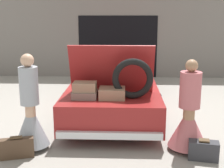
% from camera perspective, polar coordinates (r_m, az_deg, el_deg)
% --- Properties ---
extents(ground_plane, '(40.00, 40.00, 0.00)m').
position_cam_1_polar(ground_plane, '(7.83, 0.41, -4.25)').
color(ground_plane, gray).
extents(garage_wall_back, '(12.00, 0.14, 2.80)m').
position_cam_1_polar(garage_wall_back, '(11.30, 1.08, 8.31)').
color(garage_wall_back, slate).
rests_on(garage_wall_back, ground_plane).
extents(car, '(1.96, 5.02, 1.73)m').
position_cam_1_polar(car, '(7.68, 0.42, -0.23)').
color(car, maroon).
rests_on(car, ground_plane).
extents(person_left, '(0.60, 0.60, 1.67)m').
position_cam_1_polar(person_left, '(5.52, -14.64, -5.72)').
color(person_left, tan).
rests_on(person_left, ground_plane).
extents(person_right, '(0.67, 0.67, 1.58)m').
position_cam_1_polar(person_right, '(5.47, 13.83, -6.28)').
color(person_right, '#997051').
rests_on(person_right, ground_plane).
extents(suitcase_beside_left_person, '(0.56, 0.29, 0.37)m').
position_cam_1_polar(suitcase_beside_left_person, '(5.41, -17.01, -11.13)').
color(suitcase_beside_left_person, '#473323').
rests_on(suitcase_beside_left_person, ground_plane).
extents(suitcase_beside_right_person, '(0.50, 0.29, 0.34)m').
position_cam_1_polar(suitcase_beside_right_person, '(5.33, 16.37, -11.56)').
color(suitcase_beside_right_person, '#2D2D33').
rests_on(suitcase_beside_right_person, ground_plane).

